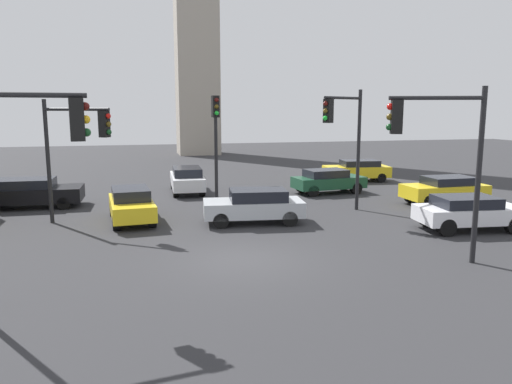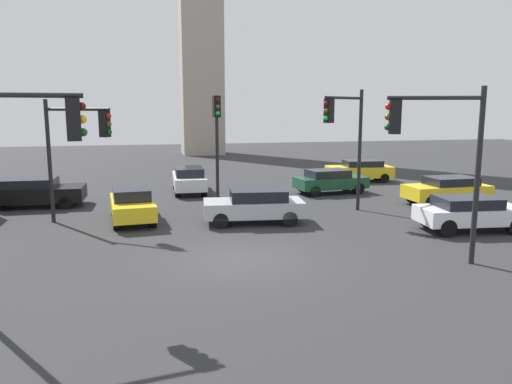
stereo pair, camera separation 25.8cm
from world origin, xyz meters
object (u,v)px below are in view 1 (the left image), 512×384
object	(u,v)px
car_1	(29,192)
car_4	(328,181)
traffic_light_2	(23,153)
traffic_light_0	(438,142)
traffic_light_1	(344,129)
car_5	(187,179)
traffic_light_3	(76,139)
car_7	(254,205)
car_3	(445,189)
car_2	(357,170)
car_6	(469,212)
car_8	(131,204)
traffic_light_4	(216,130)

from	to	relation	value
car_1	car_4	size ratio (longest dim) A/B	1.17
car_4	traffic_light_2	bearing A→B (deg)	-139.93
traffic_light_0	traffic_light_1	distance (m)	7.25
traffic_light_0	car_5	world-z (taller)	traffic_light_0
traffic_light_3	car_7	size ratio (longest dim) A/B	1.19
traffic_light_1	car_1	bearing A→B (deg)	-48.87
car_4	car_5	size ratio (longest dim) A/B	0.96
traffic_light_3	car_3	distance (m)	17.18
traffic_light_1	car_2	xyz separation A→B (m)	(4.99, 8.98, -3.05)
car_1	car_7	world-z (taller)	car_7
traffic_light_3	traffic_light_0	bearing A→B (deg)	0.04
traffic_light_1	car_6	xyz separation A→B (m)	(3.46, -4.07, -3.06)
traffic_light_1	traffic_light_3	world-z (taller)	traffic_light_1
traffic_light_3	traffic_light_2	bearing A→B (deg)	-56.88
car_1	car_4	bearing A→B (deg)	2.61
car_4	traffic_light_1	bearing A→B (deg)	-111.03
traffic_light_0	car_4	size ratio (longest dim) A/B	1.30
car_4	car_2	bearing A→B (deg)	41.41
traffic_light_2	car_3	world-z (taller)	traffic_light_2
traffic_light_3	car_7	distance (m)	7.52
car_3	car_8	size ratio (longest dim) A/B	1.00
traffic_light_3	car_6	bearing A→B (deg)	17.99
traffic_light_0	car_3	size ratio (longest dim) A/B	1.31
car_7	car_1	bearing A→B (deg)	-24.20
car_5	car_8	xyz separation A→B (m)	(-3.01, -6.61, -0.03)
car_1	car_5	world-z (taller)	car_5
traffic_light_2	traffic_light_0	bearing A→B (deg)	-4.25
car_2	car_3	world-z (taller)	car_2
traffic_light_1	traffic_light_2	distance (m)	13.98
car_8	traffic_light_2	bearing A→B (deg)	-18.93
car_7	traffic_light_1	bearing A→B (deg)	-161.38
traffic_light_2	car_1	xyz separation A→B (m)	(-2.49, 12.87, -2.92)
car_3	traffic_light_0	bearing A→B (deg)	52.47
car_3	car_7	world-z (taller)	car_7
car_3	car_8	distance (m)	14.96
traffic_light_0	car_1	world-z (taller)	traffic_light_0
car_1	car_6	size ratio (longest dim) A/B	1.15
traffic_light_0	traffic_light_2	size ratio (longest dim) A/B	1.03
traffic_light_2	traffic_light_3	world-z (taller)	traffic_light_2
traffic_light_4	car_5	size ratio (longest dim) A/B	1.23
traffic_light_4	car_1	distance (m)	9.36
traffic_light_4	car_2	bearing A→B (deg)	113.89
traffic_light_2	car_4	distance (m)	18.60
car_1	car_3	bearing A→B (deg)	-10.17
car_5	car_8	distance (m)	7.27
car_4	car_7	size ratio (longest dim) A/B	0.96
car_6	car_4	bearing A→B (deg)	108.80
car_1	traffic_light_2	bearing A→B (deg)	-77.61
car_3	car_5	bearing A→B (deg)	-29.04
traffic_light_3	car_2	distance (m)	18.55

